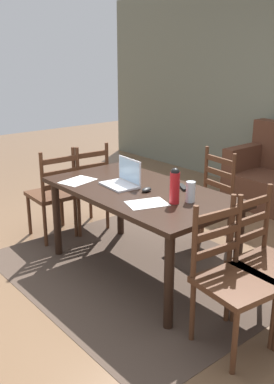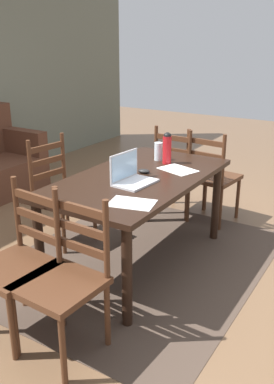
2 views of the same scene
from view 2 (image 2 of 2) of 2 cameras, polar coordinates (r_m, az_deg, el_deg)
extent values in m
plane|color=brown|center=(3.65, 0.16, -9.21)|extent=(14.00, 14.00, 0.00)
cube|color=#47382D|center=(3.65, 0.16, -9.16)|extent=(2.40, 1.92, 0.01)
cube|color=black|center=(3.35, 0.18, 1.82)|extent=(1.66, 0.91, 0.04)
cylinder|color=black|center=(2.75, -1.35, -11.19)|extent=(0.07, 0.07, 0.71)
cylinder|color=black|center=(3.97, 10.48, -1.39)|extent=(0.07, 0.07, 0.71)
cylinder|color=black|center=(3.17, -12.88, -7.26)|extent=(0.07, 0.07, 0.71)
cylinder|color=black|center=(4.27, 1.13, 0.50)|extent=(0.07, 0.07, 0.71)
cube|color=#4C2B19|center=(4.36, 10.20, 1.90)|extent=(0.49, 0.49, 0.04)
cylinder|color=#4C2B19|center=(4.68, 9.10, 0.19)|extent=(0.04, 0.04, 0.43)
cylinder|color=#4C2B19|center=(4.52, 13.28, -0.83)|extent=(0.04, 0.04, 0.43)
cylinder|color=#4C2B19|center=(4.37, 6.63, -1.14)|extent=(0.04, 0.04, 0.43)
cylinder|color=#4C2B19|center=(4.20, 11.03, -2.28)|extent=(0.04, 0.04, 0.43)
cylinder|color=#4C2B19|center=(4.21, 6.82, 4.99)|extent=(0.04, 0.04, 0.50)
cylinder|color=#4C2B19|center=(4.04, 11.42, 4.06)|extent=(0.04, 0.04, 0.50)
cube|color=#4C2B19|center=(4.15, 9.00, 3.21)|extent=(0.07, 0.36, 0.05)
cube|color=#4C2B19|center=(4.11, 9.09, 4.87)|extent=(0.07, 0.36, 0.05)
cube|color=#4C2B19|center=(4.08, 9.19, 6.57)|extent=(0.07, 0.36, 0.05)
cube|color=#4C2B19|center=(2.53, -10.30, -12.15)|extent=(0.46, 0.46, 0.04)
cylinder|color=#4C2B19|center=(2.45, -9.85, -20.16)|extent=(0.04, 0.04, 0.43)
cylinder|color=#4C2B19|center=(2.68, -15.98, -16.70)|extent=(0.04, 0.04, 0.43)
cylinder|color=#4C2B19|center=(2.67, -3.97, -16.02)|extent=(0.04, 0.04, 0.43)
cylinder|color=#4C2B19|center=(2.88, -10.09, -13.29)|extent=(0.04, 0.04, 0.43)
cylinder|color=#4C2B19|center=(2.42, -4.10, -6.58)|extent=(0.04, 0.04, 0.50)
cylinder|color=#4C2B19|center=(2.65, -10.57, -4.40)|extent=(0.04, 0.04, 0.50)
cube|color=#4C2B19|center=(2.58, -7.39, -7.46)|extent=(0.04, 0.36, 0.05)
cube|color=#4C2B19|center=(2.52, -7.51, -4.93)|extent=(0.04, 0.36, 0.05)
cube|color=#4C2B19|center=(2.47, -7.64, -2.31)|extent=(0.04, 0.36, 0.05)
cube|color=#4C2B19|center=(2.75, -16.06, -9.76)|extent=(0.48, 0.48, 0.04)
cylinder|color=#4C2B19|center=(2.66, -16.31, -17.04)|extent=(0.04, 0.04, 0.43)
cylinder|color=#4C2B19|center=(2.85, -10.09, -13.71)|extent=(0.04, 0.04, 0.43)
cylinder|color=#4C2B19|center=(3.10, -15.01, -11.09)|extent=(0.04, 0.04, 0.43)
cylinder|color=#4C2B19|center=(2.62, -10.57, -4.74)|extent=(0.04, 0.04, 0.50)
cylinder|color=#4C2B19|center=(2.89, -15.71, -2.74)|extent=(0.04, 0.04, 0.50)
cube|color=#4C2B19|center=(2.79, -13.11, -5.57)|extent=(0.06, 0.36, 0.05)
cube|color=#4C2B19|center=(2.74, -13.31, -3.22)|extent=(0.06, 0.36, 0.05)
cube|color=#4C2B19|center=(2.70, -13.52, -0.77)|extent=(0.06, 0.36, 0.05)
cube|color=#4C2B19|center=(4.50, 5.91, 2.67)|extent=(0.46, 0.46, 0.04)
cylinder|color=#4C2B19|center=(4.81, 4.92, 0.94)|extent=(0.04, 0.04, 0.43)
cylinder|color=#4C2B19|center=(4.65, 8.99, 0.07)|extent=(0.04, 0.04, 0.43)
cylinder|color=#4C2B19|center=(4.51, 2.52, -0.36)|extent=(0.04, 0.04, 0.43)
cylinder|color=#4C2B19|center=(4.33, 6.79, -1.34)|extent=(0.04, 0.04, 0.43)
cylinder|color=#4C2B19|center=(4.35, 2.55, 5.60)|extent=(0.04, 0.04, 0.50)
cylinder|color=#4C2B19|center=(4.17, 7.00, 4.83)|extent=(0.04, 0.04, 0.50)
cube|color=#4C2B19|center=(4.29, 4.69, 3.94)|extent=(0.04, 0.36, 0.05)
cube|color=#4C2B19|center=(4.25, 4.74, 5.56)|extent=(0.04, 0.36, 0.05)
cube|color=#4C2B19|center=(4.22, 4.78, 7.20)|extent=(0.04, 0.36, 0.05)
cube|color=#4C2B19|center=(3.89, -9.73, -0.31)|extent=(0.49, 0.49, 0.04)
cylinder|color=#4C2B19|center=(3.97, -5.66, -3.36)|extent=(0.04, 0.04, 0.43)
cylinder|color=#4C2B19|center=(3.73, -9.76, -5.12)|extent=(0.04, 0.04, 0.43)
cylinder|color=#4C2B19|center=(4.22, -9.33, -2.04)|extent=(0.04, 0.04, 0.43)
cylinder|color=#4C2B19|center=(4.00, -13.38, -3.59)|extent=(0.04, 0.04, 0.43)
cylinder|color=#4C2B19|center=(4.08, -9.81, 4.33)|extent=(0.04, 0.04, 0.50)
cylinder|color=#4C2B19|center=(3.85, -14.04, 3.08)|extent=(0.04, 0.04, 0.50)
cube|color=#4C2B19|center=(3.99, -11.76, 2.35)|extent=(0.36, 0.07, 0.05)
cube|color=#4C2B19|center=(3.95, -11.89, 4.07)|extent=(0.36, 0.07, 0.05)
cube|color=#4C2B19|center=(3.92, -12.02, 5.83)|extent=(0.36, 0.07, 0.05)
cube|color=#512D1E|center=(5.60, -15.39, 6.59)|extent=(0.16, 0.80, 0.30)
cube|color=silver|center=(3.17, -0.22, 1.24)|extent=(0.34, 0.25, 0.02)
cube|color=silver|center=(3.19, -1.75, 3.52)|extent=(0.32, 0.04, 0.21)
cube|color=#A5CCEA|center=(3.19, -1.67, 3.50)|extent=(0.30, 0.03, 0.19)
cylinder|color=red|center=(3.66, 4.02, 5.61)|extent=(0.07, 0.07, 0.24)
sphere|color=black|center=(3.64, 4.07, 7.43)|extent=(0.07, 0.07, 0.07)
cylinder|color=silver|center=(3.77, 2.87, 5.43)|extent=(0.07, 0.07, 0.16)
ellipsoid|color=black|center=(3.41, 0.99, 2.79)|extent=(0.08, 0.11, 0.03)
cube|color=black|center=(3.67, -1.94, 3.89)|extent=(0.17, 0.12, 0.02)
cube|color=white|center=(3.52, 5.48, 2.99)|extent=(0.29, 0.35, 0.00)
cube|color=white|center=(2.79, -0.69, -1.50)|extent=(0.27, 0.34, 0.00)
camera|label=1|loc=(5.33, 39.08, 16.36)|focal=40.24mm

